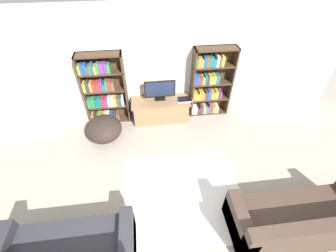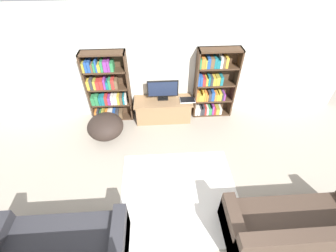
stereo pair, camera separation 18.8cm
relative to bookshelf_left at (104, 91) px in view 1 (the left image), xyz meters
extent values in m
cube|color=silver|center=(1.34, 0.18, 0.48)|extent=(8.80, 0.06, 2.60)
cube|color=#422D1E|center=(-0.42, -0.02, 0.03)|extent=(0.04, 0.30, 1.71)
cube|color=#422D1E|center=(0.50, -0.02, 0.03)|extent=(0.04, 0.30, 1.71)
cube|color=#422D1E|center=(0.04, 0.11, 0.03)|extent=(0.95, 0.04, 1.71)
cube|color=#422D1E|center=(0.04, -0.02, 0.87)|extent=(0.95, 0.30, 0.04)
cube|color=#422D1E|center=(0.04, -0.02, -0.80)|extent=(0.92, 0.30, 0.04)
cube|color=orange|center=(-0.37, -0.04, -0.68)|extent=(0.05, 0.24, 0.21)
cube|color=#333338|center=(-0.32, -0.04, -0.67)|extent=(0.04, 0.24, 0.23)
cube|color=#2D7F47|center=(-0.26, -0.04, -0.70)|extent=(0.06, 0.24, 0.17)
cube|color=#9E9333|center=(-0.20, -0.04, -0.66)|extent=(0.06, 0.24, 0.25)
cube|color=orange|center=(-0.13, -0.04, -0.70)|extent=(0.06, 0.24, 0.17)
cube|color=silver|center=(-0.08, -0.04, -0.69)|extent=(0.04, 0.24, 0.19)
cube|color=silver|center=(-0.02, -0.04, -0.68)|extent=(0.08, 0.24, 0.21)
cube|color=#234C99|center=(0.06, -0.04, -0.69)|extent=(0.06, 0.24, 0.20)
cube|color=#333338|center=(0.14, -0.04, -0.69)|extent=(0.07, 0.24, 0.20)
cube|color=brown|center=(0.22, -0.04, -0.70)|extent=(0.08, 0.24, 0.17)
cube|color=#422D1E|center=(0.04, -0.02, -0.38)|extent=(0.92, 0.30, 0.04)
cube|color=#2D7F47|center=(-0.36, -0.04, -0.25)|extent=(0.08, 0.24, 0.21)
cube|color=#2D7F47|center=(-0.27, -0.04, -0.23)|extent=(0.08, 0.24, 0.25)
cube|color=#196B75|center=(-0.20, -0.04, -0.26)|extent=(0.05, 0.24, 0.20)
cube|color=#196B75|center=(-0.13, -0.04, -0.24)|extent=(0.08, 0.24, 0.23)
cube|color=#B72D28|center=(-0.06, -0.04, -0.25)|extent=(0.07, 0.24, 0.22)
cube|color=#7F338C|center=(0.01, -0.04, -0.26)|extent=(0.06, 0.24, 0.19)
cube|color=silver|center=(0.08, -0.04, -0.25)|extent=(0.05, 0.24, 0.22)
cube|color=silver|center=(0.15, -0.04, -0.25)|extent=(0.08, 0.24, 0.21)
cube|color=gold|center=(0.23, -0.04, -0.25)|extent=(0.05, 0.24, 0.22)
cube|color=brown|center=(0.29, -0.04, -0.25)|extent=(0.06, 0.24, 0.21)
cube|color=#196B75|center=(0.35, -0.04, -0.26)|extent=(0.04, 0.24, 0.20)
cube|color=silver|center=(0.40, -0.04, -0.25)|extent=(0.04, 0.24, 0.22)
cube|color=#422D1E|center=(0.04, -0.02, 0.05)|extent=(0.92, 0.30, 0.04)
cube|color=gold|center=(-0.37, -0.04, 0.17)|extent=(0.06, 0.24, 0.21)
cube|color=#333338|center=(-0.30, -0.04, 0.20)|extent=(0.06, 0.24, 0.25)
cube|color=#9E9333|center=(-0.23, -0.04, 0.18)|extent=(0.05, 0.24, 0.21)
cube|color=#B72D28|center=(-0.17, -0.04, 0.17)|extent=(0.08, 0.24, 0.19)
cube|color=#B72D28|center=(-0.08, -0.04, 0.17)|extent=(0.08, 0.24, 0.21)
cube|color=#7F338C|center=(-0.01, -0.04, 0.19)|extent=(0.05, 0.24, 0.24)
cube|color=#196B75|center=(0.04, -0.04, 0.15)|extent=(0.05, 0.24, 0.16)
cube|color=#2D7F47|center=(0.10, -0.04, 0.18)|extent=(0.05, 0.24, 0.23)
cube|color=#B72D28|center=(0.17, -0.04, 0.19)|extent=(0.07, 0.24, 0.24)
cube|color=brown|center=(0.24, -0.04, 0.17)|extent=(0.07, 0.24, 0.21)
cube|color=#422D1E|center=(0.04, -0.02, 0.48)|extent=(0.92, 0.30, 0.04)
cube|color=#9E9333|center=(-0.37, -0.04, 0.60)|extent=(0.05, 0.24, 0.20)
cube|color=#234C99|center=(-0.32, -0.04, 0.61)|extent=(0.05, 0.24, 0.23)
cube|color=#234C99|center=(-0.25, -0.04, 0.61)|extent=(0.06, 0.24, 0.23)
cube|color=brown|center=(-0.20, -0.04, 0.58)|extent=(0.04, 0.24, 0.17)
cube|color=#2D7F47|center=(-0.15, -0.04, 0.60)|extent=(0.04, 0.24, 0.20)
cube|color=#234C99|center=(-0.11, -0.04, 0.63)|extent=(0.04, 0.24, 0.26)
cube|color=gold|center=(-0.06, -0.04, 0.58)|extent=(0.06, 0.24, 0.16)
cube|color=#2D7F47|center=(0.01, -0.04, 0.61)|extent=(0.05, 0.24, 0.23)
cube|color=#7F338C|center=(0.08, -0.04, 0.61)|extent=(0.08, 0.24, 0.23)
cube|color=#7F338C|center=(0.15, -0.04, 0.62)|extent=(0.04, 0.24, 0.24)
cube|color=#2D7F47|center=(0.21, -0.04, 0.60)|extent=(0.07, 0.24, 0.20)
cube|color=#422D1E|center=(2.05, -0.02, 0.03)|extent=(0.04, 0.30, 1.71)
cube|color=#422D1E|center=(2.97, -0.02, 0.03)|extent=(0.04, 0.30, 1.71)
cube|color=#422D1E|center=(2.51, 0.11, 0.03)|extent=(0.95, 0.04, 1.71)
cube|color=#422D1E|center=(2.51, -0.02, 0.87)|extent=(0.95, 0.30, 0.04)
cube|color=#422D1E|center=(2.51, -0.02, -0.80)|extent=(0.92, 0.30, 0.04)
cube|color=silver|center=(2.10, -0.04, -0.68)|extent=(0.07, 0.24, 0.21)
cube|color=silver|center=(2.17, -0.04, -0.69)|extent=(0.06, 0.24, 0.19)
cube|color=#333338|center=(2.24, -0.04, -0.70)|extent=(0.06, 0.24, 0.18)
cube|color=#333338|center=(2.29, -0.04, -0.67)|extent=(0.04, 0.24, 0.23)
cube|color=#B72D28|center=(2.34, -0.04, -0.68)|extent=(0.04, 0.24, 0.21)
cube|color=silver|center=(2.40, -0.04, -0.69)|extent=(0.04, 0.24, 0.19)
cube|color=#2D7F47|center=(2.46, -0.04, -0.69)|extent=(0.08, 0.24, 0.18)
cube|color=#7F338C|center=(2.53, -0.04, -0.66)|extent=(0.04, 0.24, 0.25)
cube|color=#B72D28|center=(2.58, -0.04, -0.70)|extent=(0.05, 0.24, 0.18)
cube|color=#9E9333|center=(2.65, -0.04, -0.70)|extent=(0.08, 0.24, 0.16)
cube|color=silver|center=(2.73, -0.04, -0.70)|extent=(0.05, 0.24, 0.16)
cube|color=#422D1E|center=(2.51, -0.02, -0.38)|extent=(0.92, 0.30, 0.04)
cube|color=orange|center=(2.10, -0.04, -0.23)|extent=(0.06, 0.24, 0.25)
cube|color=#9E9333|center=(2.18, -0.04, -0.28)|extent=(0.08, 0.24, 0.16)
cube|color=gold|center=(2.24, -0.04, -0.24)|extent=(0.04, 0.24, 0.23)
cube|color=orange|center=(2.29, -0.04, -0.24)|extent=(0.04, 0.24, 0.24)
cube|color=orange|center=(2.34, -0.04, -0.27)|extent=(0.04, 0.24, 0.17)
cube|color=#333338|center=(2.40, -0.04, -0.25)|extent=(0.06, 0.24, 0.21)
cube|color=#234C99|center=(2.47, -0.04, -0.24)|extent=(0.07, 0.24, 0.23)
cube|color=orange|center=(2.54, -0.04, -0.27)|extent=(0.05, 0.24, 0.18)
cube|color=gold|center=(2.59, -0.04, -0.27)|extent=(0.04, 0.24, 0.17)
cube|color=gold|center=(2.65, -0.04, -0.25)|extent=(0.06, 0.24, 0.21)
cube|color=#333338|center=(2.70, -0.04, -0.26)|extent=(0.04, 0.24, 0.19)
cube|color=#7F338C|center=(2.75, -0.04, -0.27)|extent=(0.04, 0.24, 0.17)
cube|color=#422D1E|center=(2.51, -0.02, 0.05)|extent=(0.92, 0.30, 0.04)
cube|color=#234C99|center=(2.09, -0.04, 0.20)|extent=(0.04, 0.24, 0.25)
cube|color=#234C99|center=(2.15, -0.04, 0.18)|extent=(0.05, 0.24, 0.23)
cube|color=#B72D28|center=(2.22, -0.04, 0.16)|extent=(0.07, 0.24, 0.17)
cube|color=gold|center=(2.28, -0.04, 0.16)|extent=(0.04, 0.24, 0.18)
cube|color=#196B75|center=(2.33, -0.04, 0.18)|extent=(0.05, 0.24, 0.22)
cube|color=#333338|center=(2.39, -0.04, 0.17)|extent=(0.06, 0.24, 0.20)
cube|color=gold|center=(2.45, -0.04, 0.16)|extent=(0.07, 0.24, 0.19)
cube|color=#9E9333|center=(2.53, -0.04, 0.17)|extent=(0.08, 0.24, 0.20)
cube|color=#196B75|center=(2.62, -0.04, 0.17)|extent=(0.06, 0.24, 0.20)
cube|color=#422D1E|center=(2.51, -0.02, 0.48)|extent=(0.92, 0.30, 0.04)
cube|color=#2D7F47|center=(2.09, -0.04, 0.60)|extent=(0.04, 0.24, 0.21)
cube|color=orange|center=(2.15, -0.04, 0.61)|extent=(0.07, 0.24, 0.23)
cube|color=#9E9333|center=(2.21, -0.04, 0.59)|extent=(0.04, 0.24, 0.19)
cube|color=#234C99|center=(2.27, -0.04, 0.61)|extent=(0.07, 0.24, 0.23)
cube|color=brown|center=(2.35, -0.04, 0.61)|extent=(0.08, 0.24, 0.22)
cube|color=#196B75|center=(2.41, -0.04, 0.61)|extent=(0.05, 0.24, 0.23)
cube|color=#196B75|center=(2.48, -0.04, 0.59)|extent=(0.07, 0.24, 0.18)
cube|color=silver|center=(2.55, -0.04, 0.62)|extent=(0.05, 0.24, 0.24)
cube|color=brown|center=(2.60, -0.04, 0.60)|extent=(0.05, 0.24, 0.21)
cube|color=gold|center=(2.66, -0.04, 0.61)|extent=(0.06, 0.24, 0.23)
cube|color=#8E6B47|center=(1.28, -0.15, -0.57)|extent=(1.29, 0.51, 0.51)
cube|color=#8E6B47|center=(1.28, -0.15, -0.30)|extent=(1.37, 0.54, 0.04)
cube|color=black|center=(1.28, -0.08, -0.26)|extent=(0.24, 0.16, 0.03)
cylinder|color=black|center=(1.28, -0.08, -0.22)|extent=(0.04, 0.04, 0.05)
cube|color=black|center=(1.28, -0.08, 0.00)|extent=(0.72, 0.04, 0.41)
cube|color=#19233D|center=(1.28, -0.10, 0.00)|extent=(0.67, 0.00, 0.36)
cube|color=silver|center=(1.85, -0.18, -0.27)|extent=(0.36, 0.23, 0.02)
cube|color=black|center=(1.85, -0.18, -0.25)|extent=(0.34, 0.22, 0.00)
cube|color=white|center=(1.46, -2.32, -0.81)|extent=(2.10, 1.93, 0.02)
cube|color=#2D2D33|center=(0.52, -3.27, -0.51)|extent=(0.18, 0.97, 0.62)
cube|color=#423328|center=(3.08, -3.12, -0.61)|extent=(2.03, 0.85, 0.43)
cube|color=#423328|center=(3.08, -3.45, -0.22)|extent=(2.03, 0.18, 0.36)
cube|color=#423328|center=(2.15, -3.12, -0.52)|extent=(0.18, 0.85, 0.61)
ellipsoid|color=#2D231E|center=(-0.04, -0.68, -0.55)|extent=(0.79, 0.79, 0.54)
camera|label=1|loc=(0.92, -4.48, 2.81)|focal=24.00mm
camera|label=2|loc=(1.11, -4.49, 2.81)|focal=24.00mm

